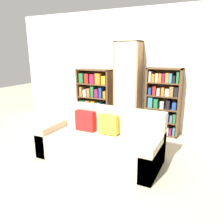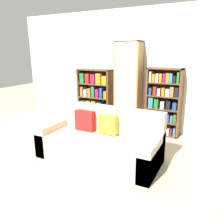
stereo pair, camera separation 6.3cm
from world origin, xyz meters
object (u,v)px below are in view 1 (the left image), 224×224
Objects in this scene: bookshelf_left at (95,98)px; bookshelf_right at (163,103)px; couch at (100,142)px; wine_bottle at (129,138)px; display_cabinet at (128,87)px.

bookshelf_right is (1.70, 0.00, 0.05)m from bookshelf_left.
couch is 1.79m from bookshelf_right.
display_cabinet is at bearing 113.95° from wine_bottle.
couch is at bearing -106.88° from wine_bottle.
bookshelf_right is (0.66, 1.61, 0.41)m from couch.
bookshelf_left is at bearing 178.96° from display_cabinet.
bookshelf_left reaches higher than couch.
couch is 0.80m from wine_bottle.
wine_bottle is at bearing -66.05° from display_cabinet.
bookshelf_right is (0.81, 0.02, -0.30)m from display_cabinet.
bookshelf_left is 0.95m from display_cabinet.
couch is 1.02× the size of display_cabinet.
display_cabinet is at bearing -1.04° from bookshelf_left.
bookshelf_right is at bearing 67.76° from couch.
bookshelf_right reaches higher than bookshelf_left.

